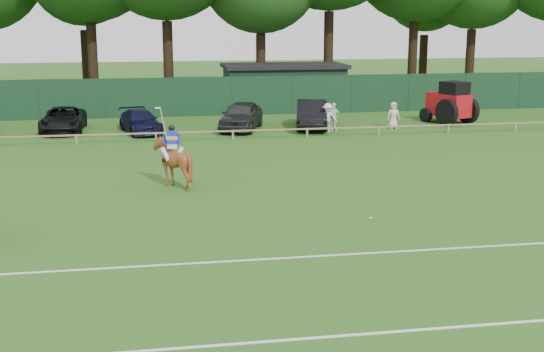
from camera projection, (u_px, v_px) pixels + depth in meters
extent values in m
plane|color=#1E4C14|center=(273.00, 247.00, 20.82)|extent=(160.00, 160.00, 0.00)
imported|color=brown|center=(173.00, 163.00, 27.76)|extent=(1.65, 1.83, 1.89)
imported|color=black|center=(63.00, 120.00, 40.57)|extent=(2.29, 4.90, 1.36)
imported|color=#111035|center=(140.00, 121.00, 40.27)|extent=(2.72, 4.57, 1.24)
imported|color=#2E2E30|center=(241.00, 116.00, 41.20)|extent=(3.36, 5.09, 1.61)
imported|color=black|center=(312.00, 114.00, 41.77)|extent=(2.71, 5.09, 1.59)
imported|color=white|center=(328.00, 118.00, 40.48)|extent=(1.09, 0.69, 1.60)
imported|color=white|center=(333.00, 117.00, 40.77)|extent=(0.98, 0.52, 1.60)
imported|color=silver|center=(393.00, 115.00, 41.68)|extent=(0.76, 0.51, 1.52)
cube|color=silver|center=(172.00, 146.00, 27.62)|extent=(0.38, 0.29, 0.18)
cube|color=#1925B8|center=(172.00, 138.00, 27.55)|extent=(0.42, 0.33, 0.51)
cube|color=gold|center=(172.00, 138.00, 27.55)|extent=(0.45, 0.32, 0.18)
sphere|color=black|center=(171.00, 128.00, 27.46)|extent=(0.25, 0.25, 0.25)
cylinder|color=silver|center=(179.00, 154.00, 27.66)|extent=(0.42, 0.33, 0.59)
cylinder|color=silver|center=(165.00, 154.00, 27.61)|extent=(0.42, 0.36, 0.59)
cylinder|color=tan|center=(163.00, 123.00, 27.44)|extent=(0.24, 0.59, 1.17)
sphere|color=silver|center=(370.00, 218.00, 23.56)|extent=(0.09, 0.09, 0.09)
cube|color=silver|center=(322.00, 337.00, 15.05)|extent=(60.00, 0.10, 0.01)
cube|color=silver|center=(279.00, 258.00, 19.85)|extent=(60.00, 0.10, 0.01)
cube|color=#997F5B|center=(214.00, 131.00, 38.01)|extent=(62.00, 0.08, 0.08)
cube|color=#14351E|center=(201.00, 97.00, 46.48)|extent=(92.00, 0.04, 2.50)
cube|color=#14331E|center=(284.00, 88.00, 50.33)|extent=(8.00, 4.00, 2.80)
cube|color=black|center=(284.00, 66.00, 49.99)|extent=(8.40, 4.40, 0.24)
cube|color=#B61019|center=(448.00, 105.00, 43.63)|extent=(2.24, 2.85, 1.37)
cube|color=black|center=(455.00, 90.00, 43.08)|extent=(1.69, 1.75, 0.95)
cylinder|color=black|center=(447.00, 112.00, 42.63)|extent=(0.90, 1.57, 1.58)
cylinder|color=black|center=(468.00, 110.00, 43.57)|extent=(0.90, 1.57, 1.58)
cylinder|color=black|center=(426.00, 115.00, 44.23)|extent=(0.62, 0.90, 0.84)
cylinder|color=black|center=(444.00, 113.00, 45.06)|extent=(0.62, 0.90, 0.84)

